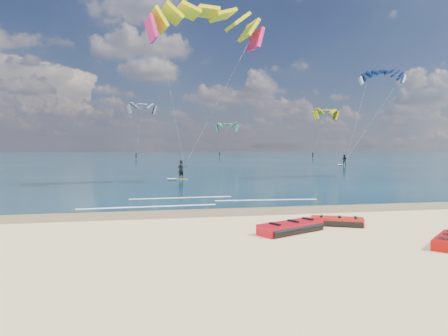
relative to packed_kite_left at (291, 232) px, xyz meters
The scene contains 9 objects.
ground 41.84m from the packed_kite_left, 95.24° to the left, with size 320.00×320.00×0.00m, color tan.
wet_sand_strip 6.03m from the packed_kite_left, 129.34° to the left, with size 320.00×2.40×0.01m, color brown.
sea 105.73m from the packed_kite_left, 92.07° to the left, with size 320.00×200.00×0.04m, color #08212F.
packed_kite_left is the anchor object (origin of this frame).
packed_kite_mid 2.31m from the packed_kite_left, 21.31° to the left, with size 2.10×1.00×0.37m, color red, non-canonical shape.
kitesurfer_main 20.43m from the packed_kite_left, 93.88° to the left, with size 8.78×8.93×14.42m.
kitesurfer_far 52.00m from the packed_kite_left, 57.42° to the left, with size 9.91×5.62×15.46m.
shoreline_foam 8.37m from the packed_kite_left, 105.83° to the left, with size 12.64×3.63×0.01m.
distant_kites 82.84m from the packed_kite_left, 96.80° to the left, with size 91.24×41.02×14.51m.
Camera 1 is at (-1.01, -14.71, 3.00)m, focal length 32.00 mm.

